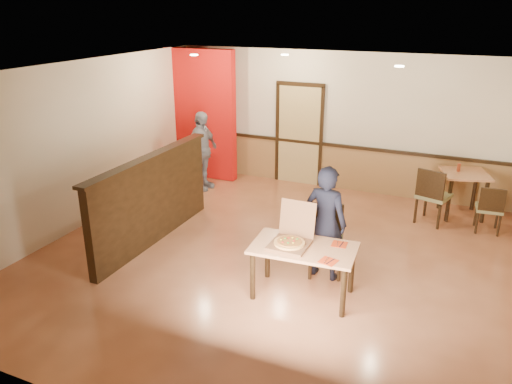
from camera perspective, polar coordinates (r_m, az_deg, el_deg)
floor at (r=7.72m, az=1.89°, el=-7.53°), size 7.00×7.00×0.00m
ceiling at (r=6.85m, az=2.17°, el=13.57°), size 7.00×7.00×0.00m
wall_back at (r=10.38m, az=9.30°, el=7.91°), size 7.00×0.00×7.00m
wall_left at (r=9.00m, az=-19.21°, el=5.07°), size 0.00×7.00×7.00m
wainscot_back at (r=10.60m, az=8.96°, el=2.87°), size 7.00×0.04×0.90m
chair_rail_back at (r=10.45m, az=9.08°, el=5.30°), size 7.00×0.06×0.06m
back_door at (r=10.65m, az=4.95°, el=6.49°), size 0.90×0.06×2.10m
booth_partition at (r=8.14m, az=-11.76°, el=-0.73°), size 0.20×3.10×1.44m
red_accent_panel at (r=11.01m, az=-6.30°, el=8.78°), size 1.60×0.20×2.78m
spot_a at (r=9.48m, az=-7.09°, el=15.29°), size 0.14×0.14×0.02m
spot_b at (r=9.46m, az=3.31°, el=15.39°), size 0.14×0.14×0.02m
spot_c at (r=7.95m, az=16.07°, el=13.65°), size 0.14×0.14×0.02m
main_table at (r=6.54m, az=5.45°, el=-7.08°), size 1.39×0.86×0.72m
diner_chair at (r=7.20m, az=8.00°, el=-5.09°), size 0.61×0.61×0.99m
side_chair_left at (r=9.18m, az=19.52°, el=-0.22°), size 0.63×0.63×1.02m
side_chair_right at (r=9.23m, az=25.16°, el=-1.60°), size 0.45×0.45×0.84m
side_table at (r=9.73m, az=22.67°, el=1.04°), size 0.96×0.96×0.82m
diner at (r=6.94m, az=7.97°, el=-3.52°), size 0.64×0.46×1.65m
passerby at (r=10.33m, az=-6.24°, el=4.67°), size 0.53×1.01×1.64m
pizza_box at (r=6.50m, az=4.00°, el=-5.49°), size 0.50×0.58×0.52m
pizza at (r=6.46m, az=3.83°, el=-5.81°), size 0.48×0.48×0.03m
napkin_near at (r=6.17m, az=8.26°, el=-7.83°), size 0.24×0.24×0.01m
napkin_far at (r=6.60m, az=9.51°, el=-5.91°), size 0.21×0.21×0.01m
condiment at (r=9.68m, az=22.17°, el=2.62°), size 0.06×0.06×0.15m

